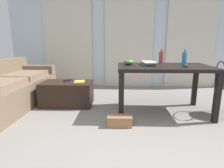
{
  "coord_description": "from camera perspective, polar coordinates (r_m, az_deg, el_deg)",
  "views": [
    {
      "loc": [
        -0.27,
        -1.53,
        1.1
      ],
      "look_at": [
        -0.37,
        1.51,
        0.42
      ],
      "focal_mm": 29.44,
      "sensor_mm": 36.0,
      "label": 1
    }
  ],
  "objects": [
    {
      "name": "bowl",
      "position": [
        2.93,
        5.23,
        6.78
      ],
      "size": [
        0.16,
        0.16,
        0.09
      ],
      "primitive_type": "ellipsoid",
      "color": "#477033",
      "rests_on": "craft_table"
    },
    {
      "name": "shoebox",
      "position": [
        2.54,
        2.38,
        -11.3
      ],
      "size": [
        0.34,
        0.19,
        0.14
      ],
      "color": "#996B47",
      "rests_on": "ground"
    },
    {
      "name": "magazine",
      "position": [
        3.28,
        -10.08,
        0.71
      ],
      "size": [
        0.2,
        0.24,
        0.02
      ],
      "primitive_type": "cube",
      "rotation": [
        0.0,
        0.0,
        0.11
      ],
      "color": "gold",
      "rests_on": "coffee_table"
    },
    {
      "name": "tv_remote_primary",
      "position": [
        3.44,
        -13.68,
        1.1
      ],
      "size": [
        0.13,
        0.16,
        0.02
      ],
      "primitive_type": "cube",
      "rotation": [
        0.0,
        0.0,
        -0.56
      ],
      "color": "black",
      "rests_on": "coffee_table"
    },
    {
      "name": "wall_back",
      "position": [
        4.77,
        5.25,
        15.27
      ],
      "size": [
        5.93,
        0.1,
        2.64
      ],
      "primitive_type": "cube",
      "color": "silver",
      "rests_on": "ground"
    },
    {
      "name": "ground_plane",
      "position": [
        2.97,
        6.96,
        -9.23
      ],
      "size": [
        7.75,
        7.75,
        0.0
      ],
      "primitive_type": "plane",
      "color": "gray"
    },
    {
      "name": "bottle_far",
      "position": [
        3.26,
        15.01,
        8.03
      ],
      "size": [
        0.07,
        0.07,
        0.24
      ],
      "color": "#99332D",
      "rests_on": "craft_table"
    },
    {
      "name": "curtains",
      "position": [
        4.68,
        5.26,
        12.53
      ],
      "size": [
        4.21,
        0.03,
        2.19
      ],
      "color": "beige",
      "rests_on": "ground"
    },
    {
      "name": "book_stack",
      "position": [
        2.91,
        11.22,
        6.32
      ],
      "size": [
        0.24,
        0.31,
        0.06
      ],
      "color": "#2D7F56",
      "rests_on": "craft_table"
    },
    {
      "name": "bottle_near",
      "position": [
        3.13,
        21.53,
        7.41
      ],
      "size": [
        0.07,
        0.07,
        0.24
      ],
      "color": "teal",
      "rests_on": "craft_table"
    },
    {
      "name": "couch",
      "position": [
        3.67,
        -29.49,
        -1.38
      ],
      "size": [
        0.9,
        2.12,
        0.79
      ],
      "color": "brown",
      "rests_on": "ground"
    },
    {
      "name": "wire_chair",
      "position": [
        3.27,
        31.48,
        0.53
      ],
      "size": [
        0.39,
        0.41,
        0.84
      ],
      "color": "black",
      "rests_on": "ground"
    },
    {
      "name": "tv_remote_on_table",
      "position": [
        2.92,
        21.94,
        5.24
      ],
      "size": [
        0.09,
        0.18,
        0.02
      ],
      "primitive_type": "cube",
      "rotation": [
        0.0,
        0.0,
        -0.27
      ],
      "color": "#232326",
      "rests_on": "craft_table"
    },
    {
      "name": "coffee_table",
      "position": [
        3.4,
        -13.71,
        -2.87
      ],
      "size": [
        0.89,
        0.51,
        0.42
      ],
      "color": "black",
      "rests_on": "ground"
    },
    {
      "name": "craft_table",
      "position": [
        2.96,
        15.75,
        3.69
      ],
      "size": [
        1.42,
        0.85,
        0.76
      ],
      "color": "black",
      "rests_on": "ground"
    }
  ]
}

